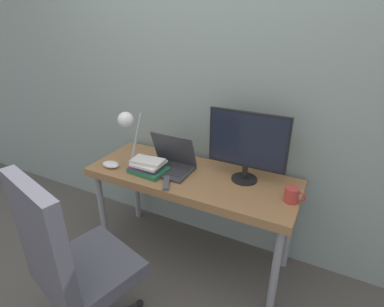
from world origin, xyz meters
name	(u,v)px	position (x,y,z in m)	size (l,w,h in m)	color
ground_plane	(174,279)	(0.00, 0.00, 0.00)	(12.00, 12.00, 0.00)	#514C47
wall_back	(213,87)	(0.00, 0.63, 1.30)	(8.00, 0.05, 2.60)	gray
desk	(191,183)	(0.00, 0.28, 0.67)	(1.51, 0.57, 0.74)	#996B42
laptop	(170,163)	(-0.17, 0.28, 0.80)	(0.34, 0.26, 0.26)	#38383D
monitor	(247,143)	(0.36, 0.39, 1.01)	(0.53, 0.18, 0.48)	black
desk_lamp	(131,131)	(-0.43, 0.19, 1.03)	(0.16, 0.31, 0.44)	#4C4C51
office_chair	(70,260)	(-0.26, -0.61, 0.61)	(0.60, 0.58, 1.12)	black
book_stack	(148,166)	(-0.29, 0.17, 0.79)	(0.27, 0.21, 0.10)	#286B47
tv_remote	(166,183)	(-0.08, 0.08, 0.75)	(0.11, 0.17, 0.02)	#4C4C51
mug	(292,195)	(0.70, 0.26, 0.79)	(0.13, 0.09, 0.09)	#B23833
game_controller	(111,164)	(-0.59, 0.11, 0.76)	(0.14, 0.09, 0.04)	white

